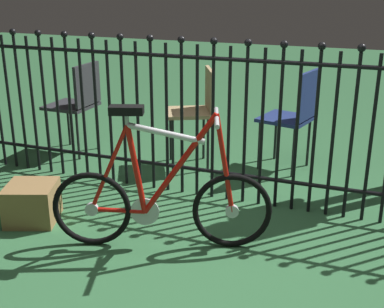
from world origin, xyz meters
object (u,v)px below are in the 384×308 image
Objects in this scene: chair_navy at (295,111)px; chair_tan at (197,106)px; bicycle at (161,199)px; display_crate at (32,203)px; chair_charcoal at (78,99)px.

chair_navy is 0.85m from chair_tan.
bicycle reaches higher than chair_tan.
chair_navy reaches higher than chair_tan.
display_crate is (-0.69, -1.45, -0.41)m from chair_tan.
chair_charcoal is 1.49m from display_crate.
bicycle is 2.01m from chair_charcoal.
chair_navy is at bearing 47.42° from display_crate.
chair_navy is at bearing 72.31° from bicycle.
display_crate is at bearing -132.58° from chair_navy.
chair_navy is 2.68× the size of display_crate.
chair_tan is at bearing 101.65° from bicycle.
chair_charcoal is at bearing -171.87° from chair_navy.
chair_tan is at bearing -166.96° from chair_navy.
chair_charcoal is (-1.16, -0.09, -0.02)m from chair_tan.
chair_charcoal is (-1.46, 1.36, 0.20)m from bicycle.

